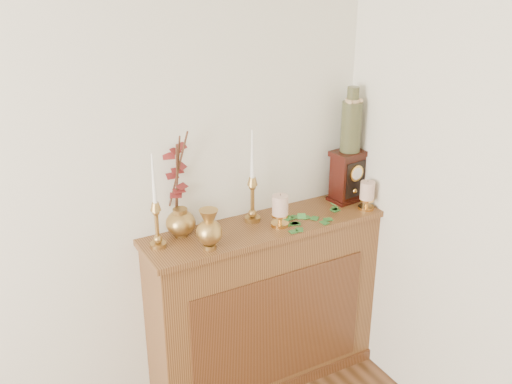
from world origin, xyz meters
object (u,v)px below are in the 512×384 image
bud_vase (209,230)px  mantel_clock (348,176)px  candlestick_left (156,217)px  ginger_jar (177,187)px  ceramic_vase (351,123)px  candlestick_center (252,192)px

bud_vase → mantel_clock: bearing=9.3°
candlestick_left → ginger_jar: bearing=32.0°
ginger_jar → bud_vase: bearing=-75.6°
mantel_clock → ceramic_vase: (-0.00, 0.00, 0.29)m
ceramic_vase → bud_vase: bearing=-170.5°
candlestick_center → mantel_clock: (0.56, -0.02, -0.02)m
ginger_jar → ceramic_vase: ceramic_vase is taller
candlestick_center → candlestick_left: bearing=-176.4°
candlestick_center → ceramic_vase: 0.62m
bud_vase → candlestick_center: bearing=27.8°
bud_vase → ginger_jar: size_ratio=0.37×
candlestick_left → mantel_clock: (1.06, 0.01, -0.01)m
candlestick_left → bud_vase: size_ratio=2.33×
candlestick_center → ceramic_vase: ceramic_vase is taller
candlestick_left → mantel_clock: candlestick_left is taller
ceramic_vase → candlestick_left: bearing=-179.2°
ginger_jar → candlestick_center: bearing=-8.8°
candlestick_left → ginger_jar: 0.19m
bud_vase → ceramic_vase: 0.94m
candlestick_center → ceramic_vase: bearing=-1.7°
candlestick_center → ginger_jar: (-0.36, 0.06, 0.08)m
bud_vase → candlestick_left: bearing=146.3°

